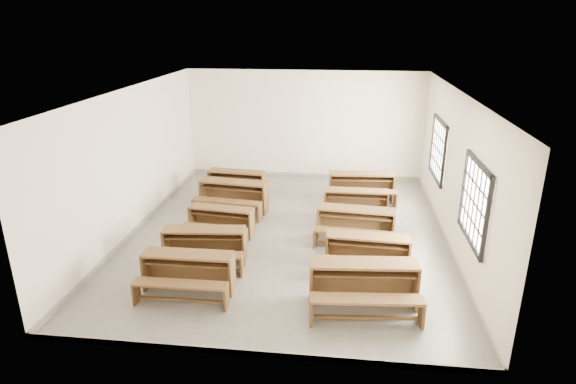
# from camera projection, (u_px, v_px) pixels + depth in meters

# --- Properties ---
(room) EXTENTS (8.50, 8.50, 3.20)m
(room) POSITION_uv_depth(u_px,v_px,m) (292.00, 141.00, 10.15)
(room) COLOR slate
(room) RESTS_ON ground
(desk_set_0) EXTENTS (1.61, 0.84, 0.72)m
(desk_set_0) POSITION_uv_depth(u_px,v_px,m) (188.00, 270.00, 8.45)
(desk_set_0) COLOR brown
(desk_set_0) RESTS_ON ground
(desk_set_1) EXTENTS (1.68, 0.98, 0.73)m
(desk_set_1) POSITION_uv_depth(u_px,v_px,m) (204.00, 244.00, 9.43)
(desk_set_1) COLOR brown
(desk_set_1) RESTS_ON ground
(desk_set_2) EXTENTS (1.53, 0.92, 0.65)m
(desk_set_2) POSITION_uv_depth(u_px,v_px,m) (221.00, 220.00, 10.68)
(desk_set_2) COLOR brown
(desk_set_2) RESTS_ON ground
(desk_set_3) EXTENTS (1.81, 1.09, 0.77)m
(desk_set_3) POSITION_uv_depth(u_px,v_px,m) (233.00, 194.00, 12.04)
(desk_set_3) COLOR brown
(desk_set_3) RESTS_ON ground
(desk_set_4) EXTENTS (1.64, 0.96, 0.70)m
(desk_set_4) POSITION_uv_depth(u_px,v_px,m) (236.00, 182.00, 13.06)
(desk_set_4) COLOR brown
(desk_set_4) RESTS_ON ground
(desk_set_5) EXTENTS (1.86, 1.07, 0.81)m
(desk_set_5) POSITION_uv_depth(u_px,v_px,m) (364.00, 282.00, 7.98)
(desk_set_5) COLOR brown
(desk_set_5) RESTS_ON ground
(desk_set_6) EXTENTS (1.63, 0.91, 0.71)m
(desk_set_6) POSITION_uv_depth(u_px,v_px,m) (368.00, 251.00, 9.17)
(desk_set_6) COLOR brown
(desk_set_6) RESTS_ON ground
(desk_set_7) EXTENTS (1.73, 1.00, 0.75)m
(desk_set_7) POSITION_uv_depth(u_px,v_px,m) (355.00, 223.00, 10.38)
(desk_set_7) COLOR brown
(desk_set_7) RESTS_ON ground
(desk_set_8) EXTENTS (1.53, 0.80, 0.69)m
(desk_set_8) POSITION_uv_depth(u_px,v_px,m) (356.00, 202.00, 11.66)
(desk_set_8) COLOR brown
(desk_set_8) RESTS_ON ground
(desk_set_9) EXTENTS (1.76, 1.00, 0.77)m
(desk_set_9) POSITION_uv_depth(u_px,v_px,m) (362.00, 185.00, 12.69)
(desk_set_9) COLOR brown
(desk_set_9) RESTS_ON ground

